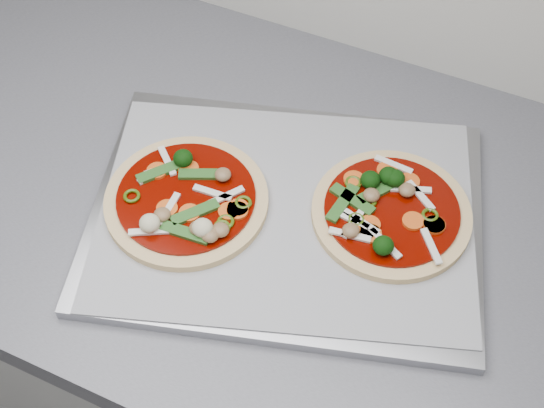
% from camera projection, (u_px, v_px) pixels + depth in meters
% --- Properties ---
extents(base_cabinet, '(3.60, 0.60, 0.86)m').
position_uv_depth(base_cabinet, '(177.00, 325.00, 1.34)').
color(base_cabinet, silver).
rests_on(base_cabinet, ground).
extents(countertop, '(3.60, 0.60, 0.04)m').
position_uv_depth(countertop, '(142.00, 162.00, 0.98)').
color(countertop, slate).
rests_on(countertop, base_cabinet).
extents(baking_tray, '(0.53, 0.45, 0.01)m').
position_uv_depth(baking_tray, '(286.00, 216.00, 0.90)').
color(baking_tray, '#94949A').
rests_on(baking_tray, countertop).
extents(parchment, '(0.51, 0.44, 0.00)m').
position_uv_depth(parchment, '(286.00, 211.00, 0.89)').
color(parchment, '#A3A4A8').
rests_on(parchment, baking_tray).
extents(pizza_left, '(0.20, 0.20, 0.03)m').
position_uv_depth(pizza_left, '(187.00, 200.00, 0.89)').
color(pizza_left, '#D3B37D').
rests_on(pizza_left, parchment).
extents(pizza_right, '(0.25, 0.25, 0.03)m').
position_uv_depth(pizza_right, '(389.00, 210.00, 0.88)').
color(pizza_right, '#D3B37D').
rests_on(pizza_right, parchment).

